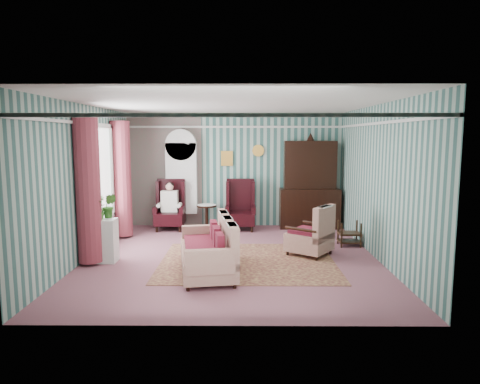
{
  "coord_description": "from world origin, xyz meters",
  "views": [
    {
      "loc": [
        0.22,
        -7.98,
        2.3
      ],
      "look_at": [
        0.15,
        0.6,
        1.19
      ],
      "focal_mm": 32.0,
      "sensor_mm": 36.0,
      "label": 1
    }
  ],
  "objects_px": {
    "bookcase": "(182,183)",
    "seated_woman": "(170,206)",
    "nest_table": "(349,233)",
    "plant_stand": "(101,241)",
    "wingback_left": "(170,205)",
    "floral_armchair": "(310,230)",
    "coffee_table": "(206,251)",
    "sofa": "(207,243)",
    "dresser_hutch": "(310,182)",
    "wingback_right": "(240,205)",
    "round_side_table": "(207,217)"
  },
  "relations": [
    {
      "from": "dresser_hutch",
      "to": "coffee_table",
      "type": "relative_size",
      "value": 2.85
    },
    {
      "from": "dresser_hutch",
      "to": "plant_stand",
      "type": "xyz_separation_m",
      "value": [
        -4.3,
        -3.02,
        -0.78
      ]
    },
    {
      "from": "bookcase",
      "to": "floral_armchair",
      "type": "height_order",
      "value": "bookcase"
    },
    {
      "from": "bookcase",
      "to": "floral_armchair",
      "type": "relative_size",
      "value": 2.27
    },
    {
      "from": "wingback_left",
      "to": "wingback_right",
      "type": "height_order",
      "value": "same"
    },
    {
      "from": "round_side_table",
      "to": "coffee_table",
      "type": "height_order",
      "value": "round_side_table"
    },
    {
      "from": "bookcase",
      "to": "sofa",
      "type": "bearing_deg",
      "value": -75.82
    },
    {
      "from": "seated_woman",
      "to": "round_side_table",
      "type": "bearing_deg",
      "value": 9.46
    },
    {
      "from": "dresser_hutch",
      "to": "floral_armchair",
      "type": "xyz_separation_m",
      "value": [
        -0.38,
        -2.52,
        -0.69
      ]
    },
    {
      "from": "seated_woman",
      "to": "floral_armchair",
      "type": "xyz_separation_m",
      "value": [
        3.12,
        -2.25,
        -0.1
      ]
    },
    {
      "from": "nest_table",
      "to": "seated_woman",
      "type": "bearing_deg",
      "value": 159.15
    },
    {
      "from": "bookcase",
      "to": "round_side_table",
      "type": "bearing_deg",
      "value": -20.27
    },
    {
      "from": "wingback_left",
      "to": "seated_woman",
      "type": "relative_size",
      "value": 1.06
    },
    {
      "from": "plant_stand",
      "to": "floral_armchair",
      "type": "height_order",
      "value": "floral_armchair"
    },
    {
      "from": "bookcase",
      "to": "sofa",
      "type": "relative_size",
      "value": 1.17
    },
    {
      "from": "dresser_hutch",
      "to": "sofa",
      "type": "relative_size",
      "value": 1.24
    },
    {
      "from": "round_side_table",
      "to": "sofa",
      "type": "height_order",
      "value": "sofa"
    },
    {
      "from": "seated_woman",
      "to": "wingback_right",
      "type": "bearing_deg",
      "value": 0.0
    },
    {
      "from": "wingback_left",
      "to": "plant_stand",
      "type": "bearing_deg",
      "value": -106.22
    },
    {
      "from": "nest_table",
      "to": "floral_armchair",
      "type": "distance_m",
      "value": 1.2
    },
    {
      "from": "dresser_hutch",
      "to": "plant_stand",
      "type": "distance_m",
      "value": 5.31
    },
    {
      "from": "nest_table",
      "to": "wingback_left",
      "type": "bearing_deg",
      "value": 159.15
    },
    {
      "from": "wingback_right",
      "to": "floral_armchair",
      "type": "xyz_separation_m",
      "value": [
        1.37,
        -2.25,
        -0.13
      ]
    },
    {
      "from": "wingback_left",
      "to": "wingback_right",
      "type": "distance_m",
      "value": 1.75
    },
    {
      "from": "seated_woman",
      "to": "sofa",
      "type": "distance_m",
      "value": 3.58
    },
    {
      "from": "wingback_right",
      "to": "seated_woman",
      "type": "bearing_deg",
      "value": 180.0
    },
    {
      "from": "dresser_hutch",
      "to": "nest_table",
      "type": "relative_size",
      "value": 4.37
    },
    {
      "from": "floral_armchair",
      "to": "coffee_table",
      "type": "xyz_separation_m",
      "value": [
        -1.99,
        -0.47,
        -0.3
      ]
    },
    {
      "from": "sofa",
      "to": "coffee_table",
      "type": "relative_size",
      "value": 2.31
    },
    {
      "from": "wingback_left",
      "to": "coffee_table",
      "type": "distance_m",
      "value": 2.97
    },
    {
      "from": "wingback_left",
      "to": "bookcase",
      "type": "bearing_deg",
      "value": 57.34
    },
    {
      "from": "dresser_hutch",
      "to": "floral_armchair",
      "type": "relative_size",
      "value": 2.39
    },
    {
      "from": "wingback_left",
      "to": "coffee_table",
      "type": "height_order",
      "value": "wingback_left"
    },
    {
      "from": "dresser_hutch",
      "to": "floral_armchair",
      "type": "height_order",
      "value": "dresser_hutch"
    },
    {
      "from": "wingback_left",
      "to": "floral_armchair",
      "type": "height_order",
      "value": "wingback_left"
    },
    {
      "from": "bookcase",
      "to": "nest_table",
      "type": "bearing_deg",
      "value": -26.92
    },
    {
      "from": "nest_table",
      "to": "bookcase",
      "type": "bearing_deg",
      "value": 153.08
    },
    {
      "from": "nest_table",
      "to": "plant_stand",
      "type": "distance_m",
      "value": 5.02
    },
    {
      "from": "floral_armchair",
      "to": "coffee_table",
      "type": "bearing_deg",
      "value": 139.75
    },
    {
      "from": "nest_table",
      "to": "plant_stand",
      "type": "height_order",
      "value": "plant_stand"
    },
    {
      "from": "bookcase",
      "to": "nest_table",
      "type": "relative_size",
      "value": 4.15
    },
    {
      "from": "seated_woman",
      "to": "coffee_table",
      "type": "distance_m",
      "value": 2.97
    },
    {
      "from": "dresser_hutch",
      "to": "plant_stand",
      "type": "bearing_deg",
      "value": -144.92
    },
    {
      "from": "bookcase",
      "to": "wingback_right",
      "type": "relative_size",
      "value": 1.79
    },
    {
      "from": "wingback_left",
      "to": "floral_armchair",
      "type": "relative_size",
      "value": 1.27
    },
    {
      "from": "plant_stand",
      "to": "floral_armchair",
      "type": "xyz_separation_m",
      "value": [
        3.92,
        0.5,
        0.09
      ]
    },
    {
      "from": "wingback_right",
      "to": "sofa",
      "type": "distance_m",
      "value": 3.42
    },
    {
      "from": "round_side_table",
      "to": "floral_armchair",
      "type": "distance_m",
      "value": 3.27
    },
    {
      "from": "bookcase",
      "to": "seated_woman",
      "type": "bearing_deg",
      "value": -122.66
    },
    {
      "from": "bookcase",
      "to": "wingback_left",
      "type": "xyz_separation_m",
      "value": [
        -0.25,
        -0.39,
        -0.5
      ]
    }
  ]
}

